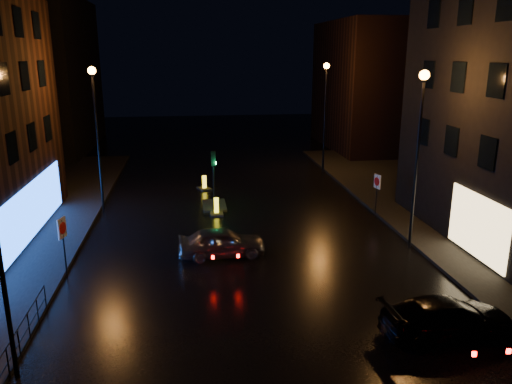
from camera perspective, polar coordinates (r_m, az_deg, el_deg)
ground at (r=18.03m, az=1.67°, el=-14.71°), size 120.00×120.00×0.00m
pavement_right at (r=30.03m, az=26.36°, el=-3.55°), size 12.00×44.00×0.15m
building_far_left at (r=52.14m, az=-23.16°, el=12.11°), size 8.00×16.00×14.00m
building_far_right at (r=50.60m, az=12.92°, el=11.75°), size 8.00×14.00×12.00m
street_lamp_lfar at (r=30.01m, az=-17.84°, el=8.12°), size 0.44×0.44×8.37m
street_lamp_rnear at (r=24.00m, az=18.15°, el=6.38°), size 0.44×0.44×8.37m
street_lamp_rfar at (r=38.92m, az=7.93°, el=10.28°), size 0.44×0.44×8.37m
traffic_signal at (r=30.61m, az=-4.80°, el=-0.74°), size 1.40×2.40×3.45m
guard_railing at (r=17.46m, az=-25.55°, el=-14.67°), size 0.05×6.04×1.00m
silver_hatchback at (r=23.15m, az=-3.94°, el=-5.74°), size 4.04×1.76×1.36m
dark_sedan at (r=18.13m, az=21.07°, el=-13.29°), size 4.63×2.11×1.31m
bollard_near at (r=29.20m, az=-4.54°, el=-2.13°), size 0.76×1.13×0.99m
bollard_far at (r=34.59m, az=-5.92°, el=0.66°), size 1.07×1.29×0.96m
road_sign_left at (r=22.06m, az=-21.23°, el=-4.40°), size 0.22×0.62×2.60m
road_sign_right at (r=29.12m, az=13.66°, el=0.77°), size 0.18×0.60×2.47m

